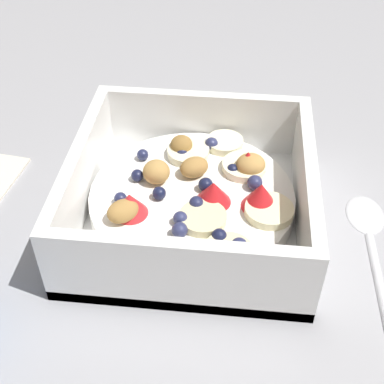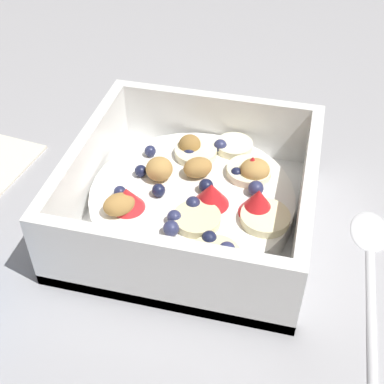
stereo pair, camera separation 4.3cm
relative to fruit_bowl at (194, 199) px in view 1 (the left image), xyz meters
name	(u,v)px [view 1 (the left image)]	position (x,y,z in m)	size (l,w,h in m)	color
ground_plane	(211,236)	(-0.02, 0.02, -0.02)	(2.40, 2.40, 0.00)	#9E9EA3
fruit_bowl	(194,199)	(0.00, 0.00, 0.00)	(0.19, 0.19, 0.07)	white
spoon	(371,234)	(-0.15, 0.01, -0.02)	(0.03, 0.17, 0.01)	silver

